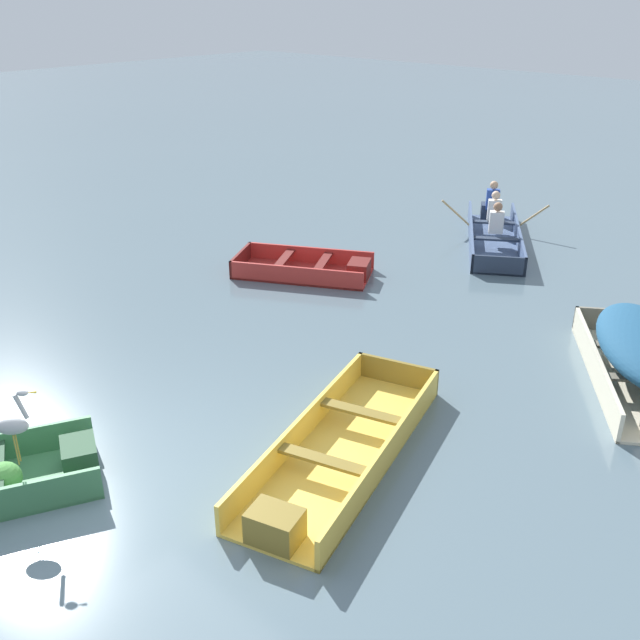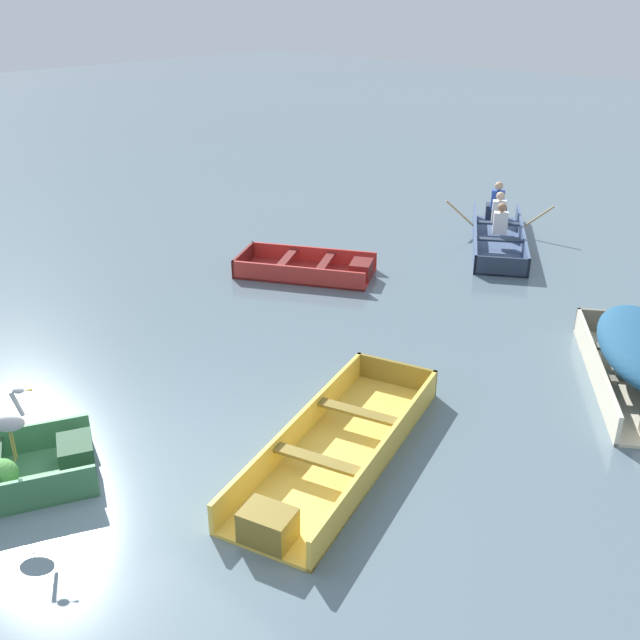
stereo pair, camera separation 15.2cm
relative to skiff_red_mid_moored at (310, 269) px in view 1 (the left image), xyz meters
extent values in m
plane|color=slate|center=(2.78, -5.80, -0.12)|extent=(80.00, 80.00, 0.00)
cube|color=#1E3D27|center=(2.17, -5.97, 0.09)|extent=(0.59, 0.54, 0.34)
sphere|color=#4C9342|center=(1.94, -6.69, 0.10)|extent=(0.35, 0.35, 0.35)
cube|color=beige|center=(5.93, 0.09, -0.10)|extent=(2.72, 3.24, 0.04)
cube|color=beige|center=(5.44, -0.23, 0.08)|extent=(1.74, 2.59, 0.40)
cube|color=gray|center=(5.10, 1.35, 0.08)|extent=(1.05, 0.72, 0.40)
cube|color=gray|center=(5.68, 0.48, 0.18)|extent=(1.03, 0.76, 0.04)
cube|color=#AD2D28|center=(-0.11, -0.06, -0.10)|extent=(2.69, 2.16, 0.04)
cube|color=#AD2D28|center=(-0.37, 0.41, 0.05)|extent=(2.18, 1.22, 0.34)
cube|color=#AD2D28|center=(0.15, -0.53, 0.05)|extent=(2.18, 1.22, 0.34)
cube|color=maroon|center=(-1.16, -0.63, 0.05)|extent=(0.58, 1.01, 0.34)
cube|color=maroon|center=(0.81, 0.44, 0.07)|extent=(0.56, 0.62, 0.31)
cube|color=maroon|center=(0.21, 0.12, 0.14)|extent=(0.63, 0.97, 0.04)
cube|color=maroon|center=(-0.43, -0.24, 0.14)|extent=(0.63, 0.97, 0.04)
cube|color=#E5BC47|center=(4.07, -3.81, -0.10)|extent=(2.03, 3.65, 0.04)
cube|color=#E5BC47|center=(4.58, -3.66, 0.07)|extent=(1.01, 3.36, 0.37)
cube|color=#E5BC47|center=(3.56, -3.96, 0.07)|extent=(1.01, 3.36, 0.37)
cube|color=olive|center=(3.59, -2.16, 0.07)|extent=(1.08, 0.36, 0.37)
cube|color=olive|center=(4.50, -5.31, 0.08)|extent=(0.58, 0.48, 0.33)
cube|color=olive|center=(4.21, -4.31, 0.16)|extent=(1.02, 0.43, 0.04)
cube|color=olive|center=(3.93, -3.31, 0.16)|extent=(1.02, 0.43, 0.04)
cube|color=#475B7F|center=(1.60, 3.85, -0.10)|extent=(2.82, 3.66, 0.04)
cube|color=#475B7F|center=(1.20, 3.60, 0.06)|extent=(2.02, 3.16, 0.36)
cube|color=#475B7F|center=(2.00, 4.10, 0.06)|extent=(2.02, 3.16, 0.36)
cube|color=#273246|center=(2.57, 2.31, 0.06)|extent=(0.87, 0.57, 0.36)
cube|color=#273246|center=(0.71, 5.26, 0.08)|extent=(0.57, 0.54, 0.33)
cube|color=#273246|center=(1.30, 4.32, 0.15)|extent=(0.84, 0.61, 0.04)
cube|color=#273246|center=(1.90, 3.38, 0.15)|extent=(0.84, 0.61, 0.04)
cube|color=white|center=(1.71, 3.67, 0.39)|extent=(0.33, 0.30, 0.44)
sphere|color=#9E7051|center=(1.71, 3.67, 0.71)|extent=(0.18, 0.18, 0.18)
cube|color=white|center=(1.25, 4.40, 0.39)|extent=(0.33, 0.30, 0.44)
sphere|color=beige|center=(1.25, 4.40, 0.71)|extent=(0.18, 0.18, 0.18)
cube|color=#2D4CA5|center=(0.79, 5.13, 0.39)|extent=(0.33, 0.30, 0.44)
sphere|color=tan|center=(0.79, 5.13, 0.71)|extent=(0.18, 0.18, 0.18)
cylinder|color=tan|center=(0.58, 3.97, 0.30)|extent=(0.57, 0.38, 0.55)
cylinder|color=tan|center=(1.93, 4.82, 0.30)|extent=(0.57, 0.38, 0.55)
cylinder|color=olive|center=(2.09, -6.55, 0.49)|extent=(0.02, 0.02, 0.35)
cylinder|color=olive|center=(2.13, -6.59, 0.49)|extent=(0.02, 0.02, 0.35)
ellipsoid|color=#93999E|center=(2.11, -6.57, 0.75)|extent=(0.31, 0.33, 0.18)
cylinder|color=#93999E|center=(2.19, -6.48, 0.97)|extent=(0.11, 0.12, 0.28)
ellipsoid|color=#93999E|center=(2.21, -6.45, 1.12)|extent=(0.12, 0.12, 0.06)
cone|color=gold|center=(2.27, -6.39, 1.12)|extent=(0.08, 0.09, 0.02)
camera|label=1|loc=(8.34, -8.91, 4.69)|focal=40.00mm
camera|label=2|loc=(8.45, -8.80, 4.69)|focal=40.00mm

